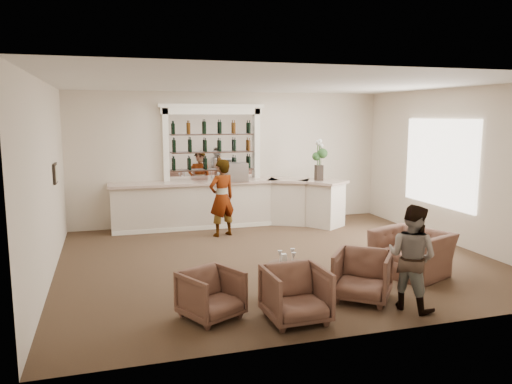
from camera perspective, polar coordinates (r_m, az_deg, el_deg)
ground at (r=9.69m, az=2.26°, el=-7.61°), size 8.00×8.00×0.00m
room_shell at (r=10.02m, az=1.89°, el=6.53°), size 8.04×7.02×3.32m
bar_counter at (r=12.31m, az=-2.98°, el=-1.33°), size 5.72×1.80×1.14m
back_bar_alcove at (r=12.47m, az=-5.00°, el=5.53°), size 2.64×0.25×3.00m
cocktail_table at (r=7.73m, az=3.67°, el=-9.97°), size 0.62×0.62×0.50m
sommelier at (r=11.31m, az=-3.93°, el=-0.68°), size 0.74×0.61×1.76m
guest at (r=7.41m, az=17.38°, el=-7.12°), size 0.86×0.92×1.51m
armchair_left at (r=6.90m, az=-5.14°, el=-11.59°), size 0.97×0.98×0.67m
armchair_center at (r=6.80m, az=4.58°, el=-11.59°), size 0.82×0.84×0.74m
armchair_right at (r=7.67m, az=12.08°, el=-9.34°), size 1.13×1.13×0.74m
armchair_far at (r=9.08m, az=17.38°, el=-6.66°), size 1.40×1.48×0.76m
espresso_machine at (r=12.14m, az=-2.30°, el=2.30°), size 0.52×0.44×0.45m
flower_vase at (r=12.31m, az=7.23°, el=3.94°), size 0.27×0.27×1.01m
wine_glass_bar_left at (r=12.20m, az=-4.31°, el=1.76°), size 0.07×0.07×0.21m
wine_glass_bar_right at (r=12.30m, az=-3.09°, el=1.82°), size 0.07×0.07×0.21m
wine_glass_tbl_a at (r=7.61m, az=2.76°, el=-7.46°), size 0.07×0.07×0.21m
wine_glass_tbl_b at (r=7.73m, az=4.18°, el=-7.22°), size 0.07×0.07×0.21m
wine_glass_tbl_c at (r=7.52m, az=4.33°, el=-7.68°), size 0.07×0.07×0.21m
napkin_holder at (r=7.76m, az=3.19°, el=-7.50°), size 0.08×0.08×0.12m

